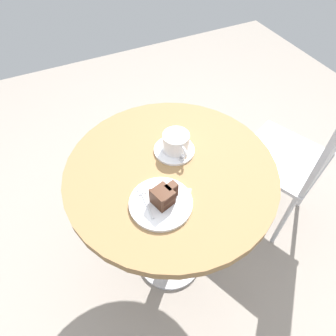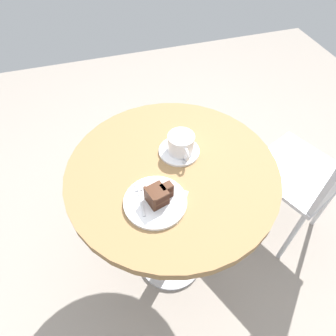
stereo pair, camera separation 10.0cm
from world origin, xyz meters
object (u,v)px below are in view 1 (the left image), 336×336
teaspoon (183,155)px  cake_slice (164,196)px  coffee_cup (176,142)px  cake_plate (161,203)px  fork (144,198)px  cafe_chair (306,153)px  napkin (167,202)px  saucer (174,150)px

teaspoon → cake_slice: 0.21m
teaspoon → cake_slice: cake_slice is taller
coffee_cup → cake_plate: 0.24m
teaspoon → fork: bearing=-18.3°
teaspoon → cake_plate: bearing=-4.9°
coffee_cup → fork: (0.15, -0.19, -0.03)m
fork → cafe_chair: size_ratio=0.14×
teaspoon → napkin: teaspoon is taller
coffee_cup → fork: size_ratio=0.99×
napkin → cake_slice: bearing=-92.5°
fork → cafe_chair: 0.86m
saucer → cafe_chair: size_ratio=0.16×
cake_plate → cafe_chair: cafe_chair is taller
cake_slice → fork: cake_slice is taller
saucer → teaspoon: 0.04m
saucer → napkin: bearing=-32.1°
cafe_chair → fork: bearing=-18.8°
coffee_cup → teaspoon: bearing=14.8°
coffee_cup → napkin: (0.19, -0.13, -0.04)m
cake_plate → cake_slice: bearing=83.0°
teaspoon → napkin: (0.15, -0.14, -0.01)m
cake_plate → fork: (-0.03, -0.04, 0.01)m
saucer → teaspoon: size_ratio=2.01×
saucer → coffee_cup: 0.04m
coffee_cup → fork: 0.25m
saucer → fork: bearing=-49.6°
napkin → fork: bearing=-120.1°
cake_plate → fork: size_ratio=1.54×
saucer → cafe_chair: 0.68m
cafe_chair → napkin: bearing=-15.7°
coffee_cup → cake_slice: (0.19, -0.14, -0.00)m
teaspoon → cafe_chair: (0.06, 0.62, -0.22)m
coffee_cup → teaspoon: size_ratio=1.75×
fork → napkin: bearing=-116.1°
saucer → coffee_cup: bearing=63.2°
teaspoon → cake_plate: 0.22m
saucer → coffee_cup: (0.00, 0.01, 0.04)m
teaspoon → coffee_cup: bearing=-123.5°
napkin → cafe_chair: 0.80m
cake_plate → napkin: bearing=85.4°
teaspoon → fork: 0.23m
fork → cake_plate: bearing=-126.1°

